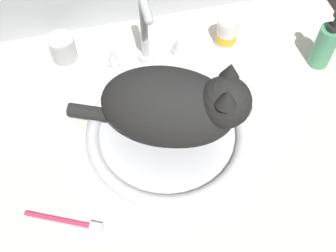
% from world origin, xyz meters
% --- Properties ---
extents(countertop, '(1.04, 0.77, 0.03)m').
position_xyz_m(countertop, '(0.00, 0.00, 0.01)').
color(countertop, silver).
rests_on(countertop, ground).
extents(sink_basin, '(0.38, 0.38, 0.03)m').
position_xyz_m(sink_basin, '(-0.05, -0.01, 0.04)').
color(sink_basin, white).
rests_on(sink_basin, countertop).
extents(faucet, '(0.20, 0.10, 0.21)m').
position_xyz_m(faucet, '(-0.05, 0.23, 0.11)').
color(faucet, silver).
rests_on(faucet, countertop).
extents(cat, '(0.39, 0.28, 0.20)m').
position_xyz_m(cat, '(-0.03, -0.02, 0.15)').
color(cat, black).
rests_on(cat, sink_basin).
extents(soap_pump_bottle, '(0.05, 0.05, 0.17)m').
position_xyz_m(soap_pump_bottle, '(0.39, 0.11, 0.09)').
color(soap_pump_bottle, '#4C9E70').
rests_on(soap_pump_bottle, countertop).
extents(metal_jar, '(0.07, 0.07, 0.07)m').
position_xyz_m(metal_jar, '(-0.26, 0.29, 0.06)').
color(metal_jar, '#B2B5BA').
rests_on(metal_jar, countertop).
extents(pill_bottle, '(0.06, 0.06, 0.09)m').
position_xyz_m(pill_bottle, '(0.17, 0.24, 0.07)').
color(pill_bottle, white).
rests_on(pill_bottle, countertop).
extents(toothbrush, '(0.16, 0.08, 0.02)m').
position_xyz_m(toothbrush, '(-0.31, -0.17, 0.04)').
color(toothbrush, '#D83359').
rests_on(toothbrush, countertop).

